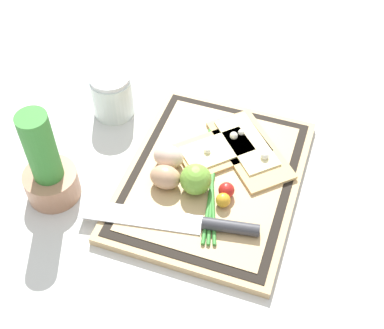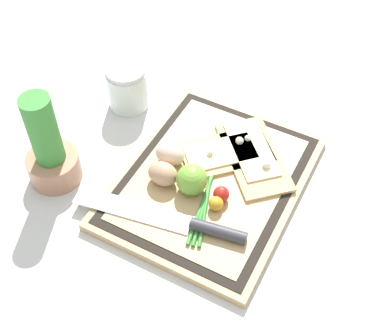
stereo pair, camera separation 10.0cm
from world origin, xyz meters
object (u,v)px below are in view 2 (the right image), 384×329
(cherry_tomato_red, at_px, (221,194))
(knife, at_px, (187,223))
(cherry_tomato_yellow, at_px, (216,204))
(egg_brown, at_px, (163,174))
(herb_pot, at_px, (50,152))
(lime, at_px, (192,180))
(egg_pink, at_px, (170,154))
(sauce_jar, at_px, (128,89))
(pizza_slice_far, at_px, (225,152))
(pizza_slice_near, at_px, (254,155))

(cherry_tomato_red, bearing_deg, knife, 161.16)
(cherry_tomato_red, xyz_separation_m, cherry_tomato_yellow, (-0.02, -0.00, -0.00))
(egg_brown, distance_m, herb_pot, 0.21)
(lime, bearing_deg, egg_pink, 58.67)
(cherry_tomato_yellow, height_order, sauce_jar, sauce_jar)
(egg_brown, bearing_deg, lime, -81.71)
(egg_pink, distance_m, cherry_tomato_yellow, 0.14)
(lime, bearing_deg, sauce_jar, 56.35)
(knife, xyz_separation_m, herb_pot, (-0.00, 0.28, 0.04))
(cherry_tomato_red, xyz_separation_m, sauce_jar, (0.15, 0.29, 0.01))
(knife, distance_m, cherry_tomato_red, 0.08)
(cherry_tomato_red, distance_m, cherry_tomato_yellow, 0.02)
(pizza_slice_far, height_order, lime, lime)
(egg_pink, relative_size, lime, 1.00)
(pizza_slice_near, distance_m, egg_brown, 0.18)
(egg_brown, xyz_separation_m, cherry_tomato_red, (0.01, -0.11, -0.01))
(pizza_slice_far, height_order, cherry_tomato_yellow, cherry_tomato_yellow)
(lime, relative_size, cherry_tomato_yellow, 2.16)
(herb_pot, distance_m, sauce_jar, 0.24)
(sauce_jar, bearing_deg, egg_brown, -132.54)
(knife, bearing_deg, egg_brown, 52.23)
(pizza_slice_near, bearing_deg, pizza_slice_far, 110.52)
(knife, xyz_separation_m, lime, (0.07, 0.03, 0.02))
(pizza_slice_far, bearing_deg, pizza_slice_near, -69.48)
(egg_pink, bearing_deg, lime, -121.33)
(cherry_tomato_yellow, bearing_deg, cherry_tomato_red, 1.31)
(pizza_slice_far, relative_size, cherry_tomato_yellow, 7.15)
(knife, relative_size, lime, 5.54)
(pizza_slice_near, xyz_separation_m, egg_brown, (-0.13, 0.12, 0.02))
(pizza_slice_near, distance_m, cherry_tomato_yellow, 0.14)
(egg_pink, height_order, cherry_tomato_red, egg_pink)
(lime, bearing_deg, herb_pot, 107.44)
(egg_pink, relative_size, herb_pot, 0.29)
(knife, bearing_deg, cherry_tomato_yellow, -25.73)
(egg_pink, xyz_separation_m, sauce_jar, (0.12, 0.17, -0.00))
(egg_brown, distance_m, egg_pink, 0.05)
(lime, distance_m, cherry_tomato_yellow, 0.06)
(knife, bearing_deg, pizza_slice_far, 3.89)
(pizza_slice_far, height_order, egg_pink, egg_pink)
(knife, distance_m, egg_pink, 0.15)
(herb_pot, bearing_deg, egg_pink, -56.89)
(pizza_slice_near, distance_m, lime, 0.15)
(knife, distance_m, lime, 0.08)
(cherry_tomato_red, height_order, herb_pot, herb_pot)
(lime, bearing_deg, knife, -158.05)
(pizza_slice_far, distance_m, lime, 0.11)
(pizza_slice_far, bearing_deg, cherry_tomato_red, -158.84)
(knife, bearing_deg, egg_pink, 40.15)
(pizza_slice_near, distance_m, cherry_tomato_red, 0.12)
(pizza_slice_far, bearing_deg, herb_pot, 124.53)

